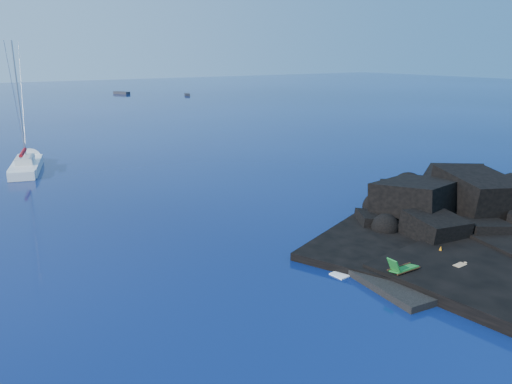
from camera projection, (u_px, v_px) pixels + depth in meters
ground at (377, 296)px, 23.76m from camera, size 400.00×400.00×0.00m
headland at (482, 228)px, 33.07m from camera, size 24.00×24.00×3.60m
beach at (430, 271)px, 26.55m from camera, size 9.08×6.86×0.70m
surf_foam at (374, 243)px, 30.43m from camera, size 10.00×8.00×0.06m
sailboat at (27, 170)px, 49.09m from camera, size 5.50×12.07×12.41m
deck_chair at (404, 264)px, 25.03m from camera, size 1.75×0.78×1.20m
towel at (459, 269)px, 25.82m from camera, size 2.09×1.07×0.05m
sunbather at (460, 267)px, 25.78m from camera, size 1.97×0.60×0.27m
marker_cone at (440, 251)px, 27.68m from camera, size 0.44×0.44×0.52m
distant_boat_a at (122, 94)px, 139.04m from camera, size 3.55×5.31×0.68m
distant_boat_b at (187, 96)px, 134.26m from camera, size 2.75×4.34×0.55m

